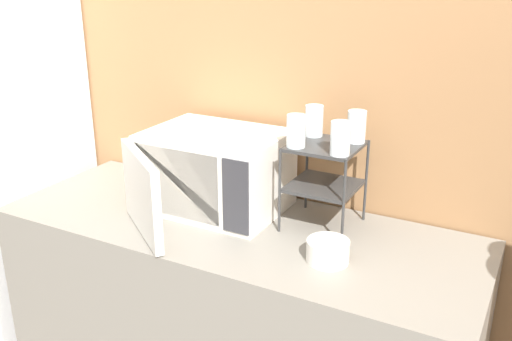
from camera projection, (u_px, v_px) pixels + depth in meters
name	position (u px, v px, depth m)	size (l,w,h in m)	color
wall_back	(281.00, 104.00, 2.31)	(8.00, 0.06, 2.60)	#9E7047
counter	(237.00, 328.00, 2.29)	(1.82, 0.68, 0.92)	gray
microwave	(212.00, 172.00, 2.22)	(0.54, 0.65, 0.31)	silver
dish_rack	(325.00, 168.00, 2.05)	(0.25, 0.25, 0.32)	#333333
glass_front_left	(296.00, 131.00, 1.97)	(0.07, 0.07, 0.11)	silver
glass_back_right	(357.00, 127.00, 2.02)	(0.07, 0.07, 0.11)	silver
glass_front_right	(340.00, 138.00, 1.89)	(0.07, 0.07, 0.11)	silver
glass_back_left	(314.00, 121.00, 2.10)	(0.07, 0.07, 0.11)	silver
bowl	(328.00, 251.00, 1.86)	(0.14, 0.14, 0.07)	silver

